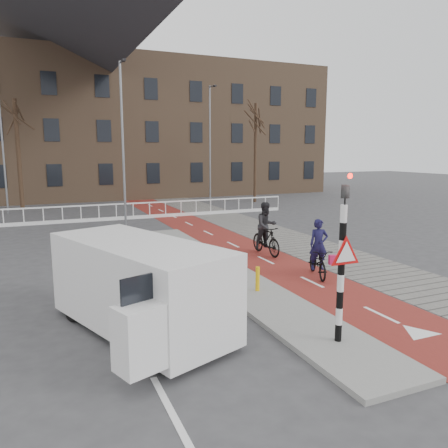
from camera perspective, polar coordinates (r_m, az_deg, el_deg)
name	(u,v)px	position (r m, az deg, el deg)	size (l,w,h in m)	color
ground	(308,310)	(11.66, 10.89, -11.02)	(120.00, 120.00, 0.00)	#38383A
bike_lane	(216,236)	(20.90, -1.10, -1.64)	(2.50, 60.00, 0.01)	maroon
sidewalk	(267,232)	(22.09, 5.65, -1.08)	(3.00, 60.00, 0.01)	slate
curb_island	(222,272)	(14.67, -0.23, -6.28)	(1.80, 16.00, 0.12)	gray
traffic_signal	(343,254)	(9.19, 15.22, -3.83)	(0.80, 0.80, 3.68)	black
bollard	(258,279)	(12.53, 4.41, -7.15)	(0.12, 0.12, 0.70)	#EFB60D
cyclist_near	(318,257)	(14.53, 12.21, -4.30)	(1.20, 1.91, 1.89)	black
cyclist_far	(266,233)	(17.20, 5.50, -1.19)	(0.93, 1.98, 2.08)	black
van	(139,285)	(10.07, -10.99, -7.80)	(3.50, 5.19, 2.07)	white
railing	(63,218)	(26.30, -20.33, 0.74)	(28.00, 0.10, 0.99)	silver
townhouse_row	(72,107)	(41.29, -19.27, 14.25)	(46.00, 10.00, 15.90)	#7F6047
tree_mid	(19,155)	(33.95, -25.25, 8.20)	(0.29, 0.29, 7.59)	#2F2015
tree_right	(255,153)	(34.95, 4.11, 9.18)	(0.23, 0.23, 7.69)	#2F2015
streetlight_near	(123,147)	(23.28, -13.06, 9.73)	(0.12, 0.12, 8.47)	slate
streetlight_left	(4,157)	(31.55, -26.84, 7.76)	(0.12, 0.12, 7.27)	slate
streetlight_right	(210,146)	(33.09, -1.85, 10.09)	(0.12, 0.12, 8.75)	slate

